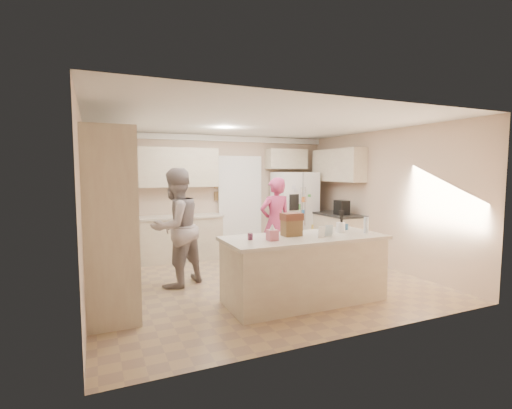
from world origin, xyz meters
name	(u,v)px	position (x,y,z in m)	size (l,w,h in m)	color
floor	(259,282)	(0.00, 0.00, -0.01)	(5.20, 4.60, 0.02)	tan
ceiling	(259,122)	(0.00, 0.00, 2.61)	(5.20, 4.60, 0.02)	white
wall_back	(216,195)	(0.00, 2.31, 1.30)	(5.20, 0.02, 2.60)	beige
wall_front	(348,221)	(0.00, -2.31, 1.30)	(5.20, 0.02, 2.60)	beige
wall_left	(83,210)	(-2.61, 0.00, 1.30)	(0.02, 4.60, 2.60)	beige
wall_right	(383,199)	(2.61, 0.00, 1.30)	(0.02, 4.60, 2.60)	beige
crown_back	(216,138)	(0.00, 2.26, 2.53)	(5.20, 0.08, 0.12)	white
pantry_bank	(107,217)	(-2.30, 0.20, 1.18)	(0.60, 2.60, 2.35)	beige
back_base_cab	(167,240)	(-1.15, 2.00, 0.44)	(2.20, 0.60, 0.88)	beige
back_countertop	(166,217)	(-1.15, 1.99, 0.90)	(2.24, 0.63, 0.04)	beige
back_upper_cab	(164,167)	(-1.15, 2.12, 1.90)	(2.20, 0.35, 0.80)	beige
doorway_opening	(240,205)	(0.55, 2.28, 1.05)	(0.90, 0.06, 2.10)	black
doorway_casing	(240,206)	(0.55, 2.24, 1.05)	(1.02, 0.03, 2.22)	white
wall_frame_upper	(217,184)	(0.02, 2.27, 1.55)	(0.15, 0.02, 0.20)	brown
wall_frame_lower	(217,196)	(0.02, 2.27, 1.28)	(0.15, 0.02, 0.20)	brown
refrigerator	(295,212)	(1.72, 1.85, 0.90)	(0.90, 0.70, 1.80)	white
fridge_seam	(303,213)	(1.72, 1.49, 0.90)	(0.01, 0.02, 1.78)	gray
fridge_dispenser	(294,202)	(1.50, 1.48, 1.15)	(0.22, 0.03, 0.35)	black
fridge_handle_l	(301,207)	(1.67, 1.48, 1.05)	(0.02, 0.02, 0.85)	silver
fridge_handle_r	(305,206)	(1.77, 1.48, 1.05)	(0.02, 0.02, 0.85)	silver
over_fridge_cab	(286,159)	(1.65, 2.12, 2.10)	(0.95, 0.35, 0.45)	beige
right_base_cab	(337,236)	(2.30, 1.00, 0.44)	(0.60, 1.20, 0.88)	beige
right_countertop	(337,214)	(2.29, 1.00, 0.90)	(0.63, 1.24, 0.04)	#2D2B28
right_upper_cab	(338,165)	(2.43, 1.20, 1.95)	(0.35, 1.50, 0.70)	beige
coffee_maker	(342,207)	(2.25, 0.80, 1.07)	(0.22, 0.28, 0.30)	black
island_base	(304,270)	(0.20, -1.10, 0.44)	(2.20, 0.90, 0.88)	beige
island_top	(304,238)	(0.20, -1.10, 0.90)	(2.28, 0.96, 0.05)	beige
utensil_crock	(341,227)	(0.85, -1.05, 1.00)	(0.13, 0.13, 0.15)	white
tissue_box	(272,235)	(-0.35, -1.20, 1.00)	(0.13, 0.13, 0.14)	#D06A7F
tissue_plume	(272,227)	(-0.35, -1.20, 1.10)	(0.08, 0.08, 0.08)	white
dollhouse_body	(292,228)	(0.05, -1.00, 1.04)	(0.26, 0.18, 0.22)	brown
dollhouse_roof	(292,217)	(0.05, -1.00, 1.20)	(0.28, 0.20, 0.10)	#592D1E
jam_jar	(250,236)	(-0.60, -1.05, 0.97)	(0.07, 0.07, 0.09)	#59263F
greeting_card_a	(322,232)	(0.35, -1.30, 1.01)	(0.12, 0.01, 0.16)	white
greeting_card_b	(329,231)	(0.50, -1.25, 1.01)	(0.12, 0.01, 0.16)	silver
water_bottle	(366,225)	(1.15, -1.25, 1.04)	(0.07, 0.07, 0.24)	silver
shaker_salt	(343,227)	(1.02, -0.88, 0.97)	(0.05, 0.05, 0.09)	#356894
shaker_pepper	(347,227)	(1.09, -0.88, 0.97)	(0.05, 0.05, 0.09)	#356894
teen_boy	(176,227)	(-1.30, 0.33, 0.94)	(0.91, 0.71, 1.88)	gray
teen_girl	(275,223)	(0.62, 0.64, 0.86)	(0.62, 0.41, 1.71)	#B83F7F
fridge_magnets	(303,213)	(1.72, 1.48, 0.90)	(0.76, 0.02, 1.44)	tan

